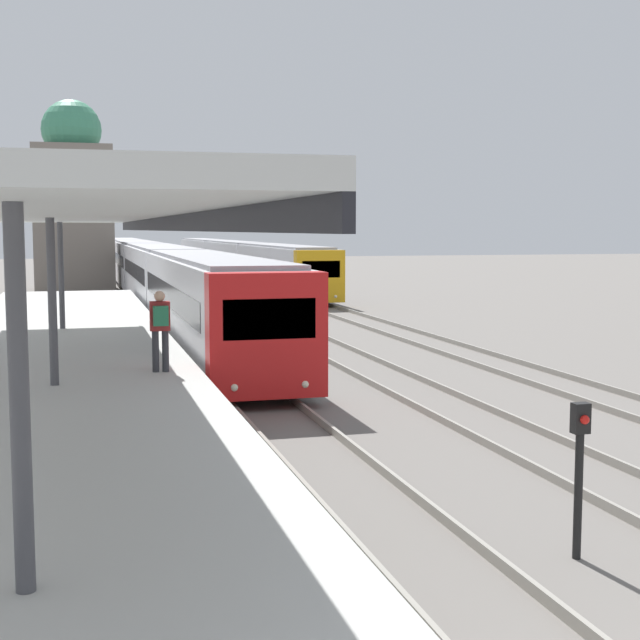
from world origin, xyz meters
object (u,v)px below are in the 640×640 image
Objects in this scene: train_far at (234,259)px; signal_post_near at (579,463)px; train_near at (147,267)px; person_on_platform at (160,324)px.

signal_post_near is at bearing -95.82° from train_far.
signal_post_near is (1.74, -43.36, -0.56)m from train_near.
train_near is at bearing -117.36° from train_far.
person_on_platform is 0.02× the size of train_near.
train_far is 26.67× the size of signal_post_near.
person_on_platform is 50.02m from train_far.
train_near reaches higher than train_far.
train_near is 36.33× the size of signal_post_near.
train_far is 58.48m from signal_post_near.
train_near is 16.68m from train_far.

